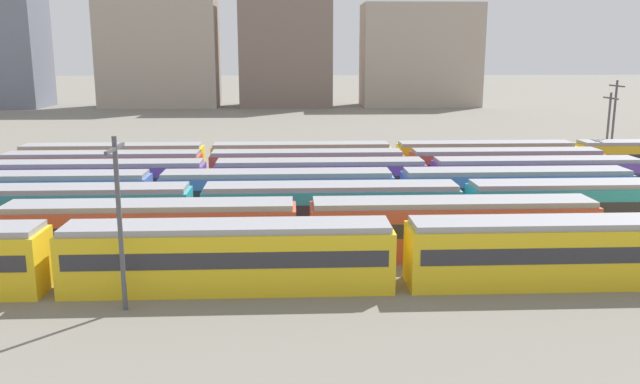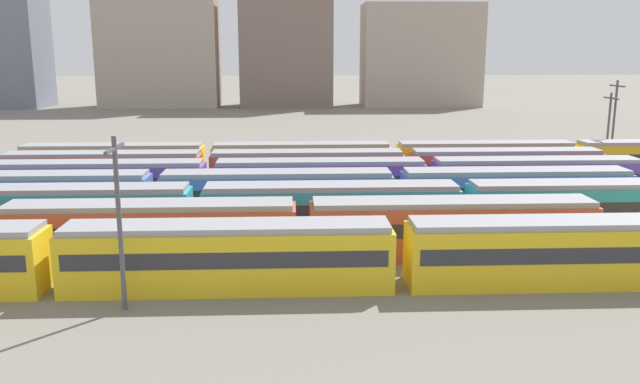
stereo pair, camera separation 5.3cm
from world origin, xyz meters
The scene contains 13 objects.
ground_plane centered at (0.00, 15.60, 0.00)m, with size 600.00×600.00×0.00m, color slate.
train_track_0 centered at (31.93, 0.00, 1.90)m, with size 93.60×3.06×3.75m.
train_track_1 centered at (7.78, 5.20, 1.90)m, with size 55.80×3.06×3.75m.
train_track_2 centered at (19.33, 10.40, 1.90)m, with size 55.80×3.06×3.75m.
train_track_3 centered at (15.41, 15.60, 1.90)m, with size 55.80×3.06×3.75m.
train_track_5 centered at (18.03, 26.00, 1.90)m, with size 55.80×3.06×3.75m.
train_track_6 centered at (45.93, 31.20, 1.90)m, with size 112.50×3.06×3.75m.
catenary_pole_0 centered at (7.99, -2.72, 4.97)m, with size 0.24×3.20×8.88m.
catenary_pole_1 centered at (50.76, 34.37, 4.78)m, with size 0.24×3.20×8.52m.
catenary_pole_3 centered at (51.34, 34.44, 5.45)m, with size 0.24×3.20×9.81m.
distant_building_1 centered at (-13.51, 120.92, 17.78)m, with size 26.79×12.60×35.56m, color #A89989.
distant_building_2 centered at (15.66, 120.92, 15.68)m, with size 21.08×14.05×31.37m, color #7A665B.
distant_building_3 centered at (47.10, 120.92, 11.75)m, with size 27.22×13.19×23.50m, color #A89989.
Camera 2 is at (16.52, -34.34, 12.92)m, focal length 36.63 mm.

